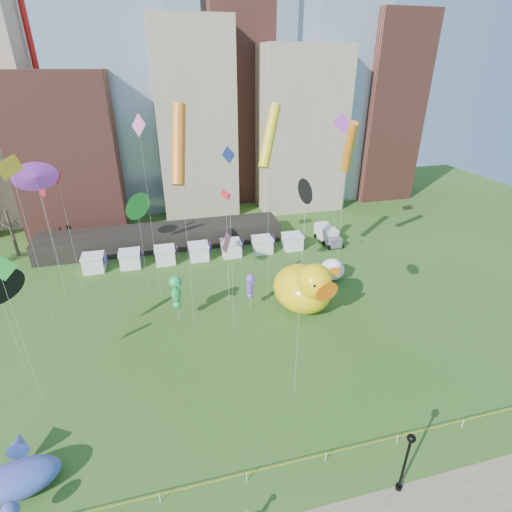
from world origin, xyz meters
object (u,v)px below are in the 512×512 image
object	(u,v)px
whale_inflatable	(17,477)
lamppost	(407,456)
seahorse_purple	(250,284)
big_duck	(305,287)
box_truck	(327,235)
seahorse_green	(176,290)
small_duck	(333,269)

from	to	relation	value
whale_inflatable	lamppost	bearing A→B (deg)	-25.86
seahorse_purple	whale_inflatable	xyz separation A→B (m)	(-20.73, -17.34, -2.34)
big_duck	box_truck	xyz separation A→B (m)	(10.96, 17.80, -1.84)
big_duck	lamppost	xyz separation A→B (m)	(-1.39, -22.31, 0.21)
box_truck	lamppost	bearing A→B (deg)	-110.84
seahorse_green	whale_inflatable	bearing A→B (deg)	-147.08
big_duck	small_duck	size ratio (longest dim) A/B	1.95
big_duck	lamppost	bearing A→B (deg)	-106.32
seahorse_green	seahorse_purple	distance (m)	8.64
seahorse_green	box_truck	size ratio (longest dim) A/B	0.98
seahorse_green	whale_inflatable	xyz separation A→B (m)	(-12.15, -16.81, -3.23)
seahorse_purple	whale_inflatable	size ratio (longest dim) A/B	0.67
big_duck	whale_inflatable	bearing A→B (deg)	-162.56
big_duck	box_truck	size ratio (longest dim) A/B	1.55
seahorse_green	whale_inflatable	size ratio (longest dim) A/B	0.85
lamppost	box_truck	size ratio (longest dim) A/B	0.89
seahorse_green	box_truck	world-z (taller)	seahorse_green
big_duck	box_truck	bearing A→B (deg)	45.61
lamppost	box_truck	xyz separation A→B (m)	(12.35, 40.11, -2.05)
small_duck	seahorse_green	bearing A→B (deg)	-148.53
seahorse_green	lamppost	world-z (taller)	seahorse_green
small_duck	seahorse_purple	distance (m)	13.50
whale_inflatable	small_duck	bearing A→B (deg)	21.83
big_duck	lamppost	size ratio (longest dim) A/B	1.74
seahorse_purple	lamppost	distance (m)	24.47
seahorse_purple	box_truck	size ratio (longest dim) A/B	0.78
small_duck	seahorse_purple	bearing A→B (deg)	-142.47
lamppost	seahorse_green	bearing A→B (deg)	119.60
big_duck	whale_inflatable	xyz separation A→B (m)	(-26.87, -15.64, -2.04)
big_duck	box_truck	world-z (taller)	big_duck
seahorse_green	small_duck	bearing A→B (deg)	-8.25
big_duck	seahorse_purple	size ratio (longest dim) A/B	1.99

